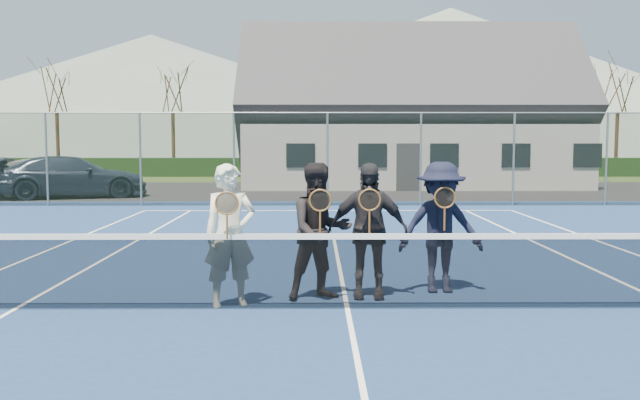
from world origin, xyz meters
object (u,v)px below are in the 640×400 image
object	(u,v)px
car_b	(51,177)
player_c	(368,230)
car_c	(73,177)
player_b	(320,231)
tennis_net	(347,268)
player_d	(441,227)
clubhouse	(408,101)
player_a	(230,235)

from	to	relation	value
car_b	player_c	distance (m)	20.20
car_c	player_b	xyz separation A→B (m)	(9.05, -16.27, 0.15)
car_c	tennis_net	size ratio (longest dim) A/B	0.46
tennis_net	player_d	size ratio (longest dim) A/B	6.49
car_c	clubhouse	world-z (taller)	clubhouse
car_c	player_c	size ratio (longest dim) A/B	2.96
clubhouse	car_b	bearing A→B (deg)	-156.53
car_b	tennis_net	size ratio (longest dim) A/B	0.37
car_c	tennis_net	world-z (taller)	car_c
player_d	tennis_net	bearing A→B (deg)	-144.13
tennis_net	clubhouse	world-z (taller)	clubhouse
player_a	player_d	bearing A→B (deg)	15.61
player_d	player_b	bearing A→B (deg)	-166.78
car_c	clubhouse	distance (m)	15.52
clubhouse	player_b	distance (m)	24.02
car_b	clubhouse	distance (m)	16.16
car_b	car_c	bearing A→B (deg)	-133.75
tennis_net	player_d	xyz separation A→B (m)	(1.33, 0.96, 0.38)
tennis_net	player_b	size ratio (longest dim) A/B	6.49
player_a	player_c	world-z (taller)	same
car_b	tennis_net	bearing A→B (deg)	-155.73
player_b	player_d	world-z (taller)	same
player_b	car_b	bearing A→B (deg)	120.71
player_c	player_d	distance (m)	1.08
car_c	player_d	distance (m)	19.16
player_a	player_b	size ratio (longest dim) A/B	1.00
clubhouse	player_b	bearing A→B (deg)	-100.49
car_c	player_a	bearing A→B (deg)	-172.60
car_b	player_a	world-z (taller)	player_a
player_c	player_a	bearing A→B (deg)	-165.56
car_b	player_d	distance (m)	20.50
player_c	clubhouse	bearing A→B (deg)	81.00
player_a	player_b	distance (m)	1.20
car_c	player_b	distance (m)	18.62
car_b	player_a	size ratio (longest dim) A/B	2.42
car_b	car_c	distance (m)	1.41
tennis_net	clubhouse	xyz separation A→B (m)	(4.00, 24.00, 3.45)
car_b	player_d	size ratio (longest dim) A/B	2.42
clubhouse	player_c	size ratio (longest dim) A/B	8.67
tennis_net	car_c	bearing A→B (deg)	119.14
car_c	clubhouse	xyz separation A→B (m)	(13.39, 7.16, 3.22)
car_b	tennis_net	xyz separation A→B (m)	(10.51, -17.70, -0.18)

